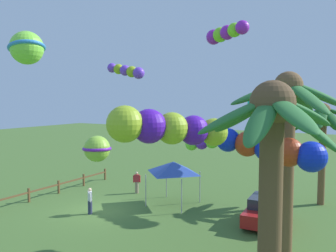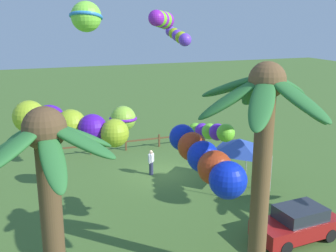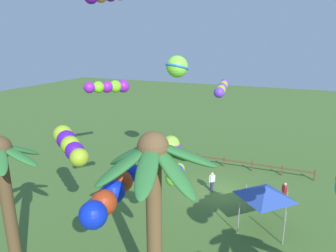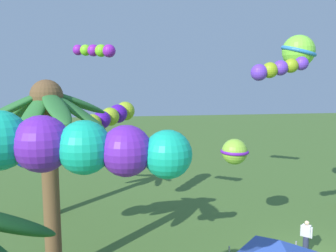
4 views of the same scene
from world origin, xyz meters
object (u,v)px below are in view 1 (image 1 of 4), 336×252
at_px(palm_tree_0, 287,119).
at_px(kite_tube_8, 127,71).
at_px(kite_tube_0, 284,100).
at_px(kite_ball_4, 97,149).
at_px(kite_tube_7, 225,33).
at_px(kite_ball_5, 27,48).
at_px(palm_tree_2, 323,126).
at_px(palm_tree_1, 271,163).
at_px(kite_tube_2, 273,149).
at_px(parked_car_0, 264,210).
at_px(festival_tent, 173,167).
at_px(kite_tube_3, 215,141).
at_px(spectator_0, 90,201).
at_px(kite_tube_1, 166,128).
at_px(spectator_1, 137,182).

bearing_deg(palm_tree_0, kite_tube_8, -93.15).
bearing_deg(kite_tube_8, kite_tube_0, 131.53).
bearing_deg(kite_ball_4, kite_tube_7, 87.56).
bearing_deg(kite_ball_5, palm_tree_2, 134.57).
bearing_deg(palm_tree_1, kite_ball_5, -104.34).
bearing_deg(kite_ball_5, kite_tube_7, 93.95).
height_order(kite_tube_2, kite_ball_5, kite_ball_5).
bearing_deg(kite_tube_8, palm_tree_0, 86.85).
bearing_deg(parked_car_0, kite_ball_5, -56.22).
bearing_deg(kite_ball_4, kite_tube_0, 145.20).
bearing_deg(kite_tube_8, festival_tent, 159.54).
bearing_deg(palm_tree_1, kite_ball_4, -114.70).
relative_size(palm_tree_0, festival_tent, 2.83).
bearing_deg(palm_tree_0, kite_ball_5, -72.79).
relative_size(kite_tube_7, kite_tube_8, 0.82).
bearing_deg(kite_ball_5, kite_tube_3, 111.07).
xyz_separation_m(spectator_0, festival_tent, (-4.19, 3.39, 1.65)).
bearing_deg(palm_tree_0, festival_tent, -115.81).
relative_size(festival_tent, kite_tube_1, 0.79).
relative_size(spectator_0, kite_tube_3, 0.60).
bearing_deg(kite_ball_4, palm_tree_0, 108.06).
relative_size(palm_tree_2, kite_tube_7, 3.31).
xyz_separation_m(palm_tree_1, kite_ball_4, (-4.43, -9.63, -0.85)).
bearing_deg(festival_tent, palm_tree_1, 39.23).
relative_size(kite_tube_3, kite_ball_4, 1.33).
relative_size(palm_tree_0, kite_ball_4, 4.07).
distance_m(palm_tree_1, palm_tree_2, 15.95).
bearing_deg(festival_tent, kite_tube_7, 41.79).
distance_m(palm_tree_2, kite_tube_8, 13.06).
height_order(palm_tree_2, kite_tube_3, palm_tree_2).
bearing_deg(palm_tree_2, palm_tree_0, -3.13).
relative_size(kite_tube_1, kite_tube_8, 1.48).
bearing_deg(palm_tree_2, spectator_1, -72.42).
bearing_deg(kite_tube_0, parked_car_0, -1.23).
relative_size(palm_tree_1, festival_tent, 2.57).
relative_size(spectator_0, kite_tube_2, 0.37).
xyz_separation_m(parked_car_0, kite_tube_7, (6.28, 0.03, 8.65)).
xyz_separation_m(palm_tree_0, kite_tube_3, (0.33, -3.26, -1.13)).
height_order(spectator_0, spectator_1, same).
bearing_deg(spectator_1, kite_ball_5, -4.32).
height_order(festival_tent, kite_tube_3, kite_tube_3).
bearing_deg(palm_tree_1, kite_tube_1, -104.02).
xyz_separation_m(kite_tube_2, kite_tube_3, (-1.80, -3.19, -0.06)).
bearing_deg(kite_tube_2, palm_tree_2, 177.15).
relative_size(palm_tree_2, spectator_0, 4.18).
xyz_separation_m(palm_tree_1, kite_tube_1, (-0.89, -3.55, 0.68)).
bearing_deg(spectator_1, parked_car_0, 80.23).
relative_size(spectator_0, kite_tube_8, 0.65).
height_order(palm_tree_0, palm_tree_1, palm_tree_0).
height_order(palm_tree_0, parked_car_0, palm_tree_0).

